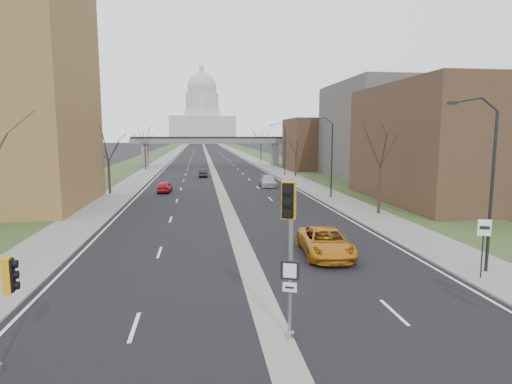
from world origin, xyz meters
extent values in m
plane|color=black|center=(0.00, 0.00, 0.00)|extent=(700.00, 700.00, 0.00)
cube|color=black|center=(0.00, 150.00, 0.01)|extent=(20.00, 600.00, 0.01)
cube|color=gray|center=(0.00, 150.00, 0.00)|extent=(1.20, 600.00, 0.02)
cube|color=gray|center=(12.00, 150.00, 0.06)|extent=(4.00, 600.00, 0.12)
cube|color=gray|center=(-12.00, 150.00, 0.06)|extent=(4.00, 600.00, 0.12)
cube|color=#304821|center=(18.00, 150.00, 0.05)|extent=(8.00, 600.00, 0.10)
cube|color=#304821|center=(-18.00, 150.00, 0.05)|extent=(8.00, 600.00, 0.10)
cube|color=#4B3323|center=(24.00, 28.00, 6.00)|extent=(16.00, 20.00, 12.00)
cube|color=#585551|center=(28.00, 52.00, 7.50)|extent=(18.00, 22.00, 15.00)
cube|color=#4B3323|center=(22.00, 70.00, 5.00)|extent=(14.00, 14.00, 10.00)
cube|color=slate|center=(-14.00, 80.00, 2.50)|extent=(1.20, 2.50, 5.00)
cube|color=slate|center=(14.00, 80.00, 2.50)|extent=(1.20, 2.50, 5.00)
cube|color=slate|center=(0.00, 80.00, 5.50)|extent=(34.00, 3.00, 1.00)
cube|color=black|center=(0.00, 80.00, 6.20)|extent=(34.00, 0.15, 0.50)
cube|color=beige|center=(0.00, 320.00, 10.00)|extent=(48.00, 42.00, 20.00)
cube|color=beige|center=(0.00, 320.00, 22.00)|extent=(26.00, 26.00, 5.00)
cylinder|color=beige|center=(0.00, 320.00, 31.00)|extent=(22.00, 22.00, 14.00)
sphere|color=beige|center=(0.00, 320.00, 42.00)|extent=(22.00, 22.00, 22.00)
cylinder|color=beige|center=(0.00, 320.00, 53.50)|extent=(3.60, 3.60, 4.50)
cylinder|color=black|center=(11.80, 6.00, 4.12)|extent=(0.16, 0.16, 8.00)
cube|color=black|center=(9.50, 6.00, 8.47)|extent=(0.45, 0.18, 0.14)
cylinder|color=black|center=(11.80, 32.00, 4.12)|extent=(0.16, 0.16, 8.00)
cube|color=black|center=(9.50, 32.00, 8.47)|extent=(0.45, 0.18, 0.14)
cylinder|color=black|center=(11.80, 58.00, 4.12)|extent=(0.16, 0.16, 8.00)
cube|color=black|center=(9.50, 58.00, 8.47)|extent=(0.45, 0.18, 0.14)
cylinder|color=#382B21|center=(-13.00, 38.00, 2.00)|extent=(0.28, 0.28, 3.75)
cylinder|color=#382B21|center=(-13.00, 72.00, 2.25)|extent=(0.28, 0.28, 4.25)
cylinder|color=#382B21|center=(13.00, 22.00, 2.12)|extent=(0.28, 0.28, 4.00)
cylinder|color=#382B21|center=(13.00, 55.00, 1.87)|extent=(0.28, 0.28, 3.50)
cylinder|color=#382B21|center=(13.00, 95.00, 2.25)|extent=(0.28, 0.28, 4.25)
cube|color=orange|center=(-8.18, -0.33, 2.90)|extent=(0.42, 0.44, 1.08)
cylinder|color=gray|center=(0.47, 0.49, 2.78)|extent=(0.15, 0.15, 5.57)
cylinder|color=gray|center=(0.47, 0.49, 0.11)|extent=(0.30, 0.30, 0.21)
cube|color=orange|center=(0.28, -0.01, 4.92)|extent=(0.57, 0.56, 1.23)
cube|color=black|center=(0.47, 0.49, 2.46)|extent=(0.61, 0.27, 0.64)
cube|color=silver|center=(0.47, 0.49, 1.87)|extent=(0.46, 0.21, 0.32)
cylinder|color=black|center=(10.88, 5.11, 1.36)|extent=(0.07, 0.07, 2.47)
cube|color=silver|center=(10.88, 5.11, 2.59)|extent=(0.60, 0.22, 0.79)
imported|color=#A8131A|center=(-6.79, 39.03, 0.67)|extent=(1.76, 4.02, 1.35)
imported|color=black|center=(-2.00, 57.35, 0.64)|extent=(1.37, 3.92, 1.29)
imported|color=#B56D13|center=(4.64, 10.18, 0.79)|extent=(3.01, 5.85, 1.58)
imported|color=#9E9FA5|center=(6.55, 43.17, 0.71)|extent=(2.36, 5.05, 1.43)
camera|label=1|loc=(-2.52, -13.26, 7.02)|focal=30.00mm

